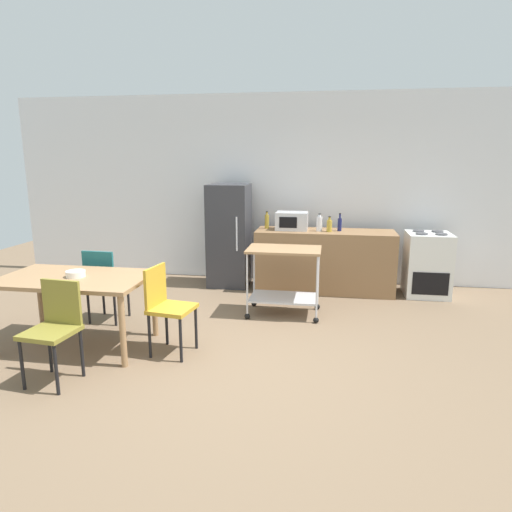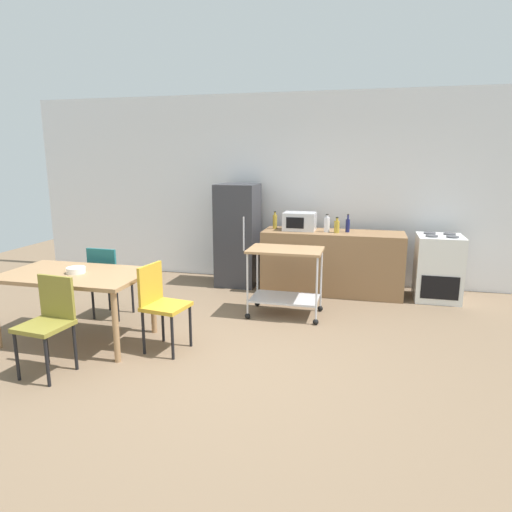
{
  "view_description": "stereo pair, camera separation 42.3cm",
  "coord_description": "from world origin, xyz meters",
  "px_view_note": "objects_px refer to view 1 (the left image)",
  "views": [
    {
      "loc": [
        0.96,
        -3.95,
        1.95
      ],
      "look_at": [
        0.11,
        1.2,
        0.8
      ],
      "focal_mm": 31.72,
      "sensor_mm": 36.0,
      "label": 1
    },
    {
      "loc": [
        1.38,
        -3.87,
        1.95
      ],
      "look_at": [
        0.11,
        1.2,
        0.8
      ],
      "focal_mm": 31.72,
      "sensor_mm": 36.0,
      "label": 2
    }
  ],
  "objects_px": {
    "microwave": "(292,221)",
    "bottle_soda": "(340,224)",
    "chair_mustard": "(166,303)",
    "chair_olive": "(55,324)",
    "dining_table": "(75,284)",
    "stove_oven": "(427,264)",
    "fruit_bowl": "(76,274)",
    "refrigerator": "(229,235)",
    "bottle_olive_oil": "(329,225)",
    "kitchen_cart": "(284,270)",
    "bottle_soy_sauce": "(267,221)",
    "bottle_wine": "(319,224)",
    "chair_teal": "(104,280)"
  },
  "relations": [
    {
      "from": "chair_olive",
      "to": "microwave",
      "type": "xyz_separation_m",
      "value": [
        1.79,
        3.19,
        0.51
      ]
    },
    {
      "from": "dining_table",
      "to": "bottle_soy_sauce",
      "type": "distance_m",
      "value": 3.04
    },
    {
      "from": "chair_olive",
      "to": "kitchen_cart",
      "type": "height_order",
      "value": "chair_olive"
    },
    {
      "from": "chair_teal",
      "to": "bottle_soda",
      "type": "xyz_separation_m",
      "value": [
        2.76,
        1.76,
        0.48
      ]
    },
    {
      "from": "dining_table",
      "to": "stove_oven",
      "type": "xyz_separation_m",
      "value": [
        3.95,
        2.47,
        -0.22
      ]
    },
    {
      "from": "stove_oven",
      "to": "chair_olive",
      "type": "bearing_deg",
      "value": -139.45
    },
    {
      "from": "refrigerator",
      "to": "microwave",
      "type": "bearing_deg",
      "value": -4.6
    },
    {
      "from": "dining_table",
      "to": "bottle_olive_oil",
      "type": "bearing_deg",
      "value": 42.86
    },
    {
      "from": "chair_mustard",
      "to": "bottle_wine",
      "type": "bearing_deg",
      "value": -22.1
    },
    {
      "from": "bottle_olive_oil",
      "to": "fruit_bowl",
      "type": "distance_m",
      "value": 3.48
    },
    {
      "from": "kitchen_cart",
      "to": "microwave",
      "type": "bearing_deg",
      "value": 90.38
    },
    {
      "from": "chair_mustard",
      "to": "bottle_olive_oil",
      "type": "xyz_separation_m",
      "value": [
        1.58,
        2.38,
        0.47
      ]
    },
    {
      "from": "bottle_wine",
      "to": "bottle_soda",
      "type": "xyz_separation_m",
      "value": [
        0.29,
        0.06,
        -0.01
      ]
    },
    {
      "from": "chair_teal",
      "to": "fruit_bowl",
      "type": "bearing_deg",
      "value": 97.91
    },
    {
      "from": "chair_mustard",
      "to": "bottle_olive_oil",
      "type": "distance_m",
      "value": 2.9
    },
    {
      "from": "dining_table",
      "to": "bottle_wine",
      "type": "height_order",
      "value": "bottle_wine"
    },
    {
      "from": "stove_oven",
      "to": "chair_teal",
      "type": "bearing_deg",
      "value": -156.25
    },
    {
      "from": "chair_mustard",
      "to": "fruit_bowl",
      "type": "bearing_deg",
      "value": 98.11
    },
    {
      "from": "bottle_wine",
      "to": "microwave",
      "type": "bearing_deg",
      "value": 170.85
    },
    {
      "from": "bottle_wine",
      "to": "bottle_olive_oil",
      "type": "bearing_deg",
      "value": -12.83
    },
    {
      "from": "dining_table",
      "to": "bottle_olive_oil",
      "type": "relative_size",
      "value": 6.77
    },
    {
      "from": "stove_oven",
      "to": "bottle_soda",
      "type": "distance_m",
      "value": 1.36
    },
    {
      "from": "refrigerator",
      "to": "bottle_olive_oil",
      "type": "relative_size",
      "value": 7.0
    },
    {
      "from": "dining_table",
      "to": "bottle_soda",
      "type": "bearing_deg",
      "value": 42.31
    },
    {
      "from": "fruit_bowl",
      "to": "chair_mustard",
      "type": "bearing_deg",
      "value": -0.45
    },
    {
      "from": "chair_mustard",
      "to": "bottle_soy_sauce",
      "type": "relative_size",
      "value": 3.47
    },
    {
      "from": "chair_mustard",
      "to": "chair_olive",
      "type": "relative_size",
      "value": 1.0
    },
    {
      "from": "kitchen_cart",
      "to": "bottle_soda",
      "type": "relative_size",
      "value": 3.54
    },
    {
      "from": "bottle_olive_oil",
      "to": "bottle_soda",
      "type": "relative_size",
      "value": 0.86
    },
    {
      "from": "bottle_soda",
      "to": "bottle_olive_oil",
      "type": "bearing_deg",
      "value": -149.06
    },
    {
      "from": "chair_teal",
      "to": "bottle_wine",
      "type": "xyz_separation_m",
      "value": [
        2.47,
        1.7,
        0.49
      ]
    },
    {
      "from": "chair_teal",
      "to": "microwave",
      "type": "relative_size",
      "value": 1.93
    },
    {
      "from": "chair_olive",
      "to": "refrigerator",
      "type": "xyz_separation_m",
      "value": [
        0.83,
        3.27,
        0.26
      ]
    },
    {
      "from": "bottle_soda",
      "to": "fruit_bowl",
      "type": "xyz_separation_m",
      "value": [
        -2.68,
        -2.46,
        -0.22
      ]
    },
    {
      "from": "stove_oven",
      "to": "bottle_wine",
      "type": "relative_size",
      "value": 3.62
    },
    {
      "from": "dining_table",
      "to": "microwave",
      "type": "xyz_separation_m",
      "value": [
        2.01,
        2.47,
        0.36
      ]
    },
    {
      "from": "refrigerator",
      "to": "kitchen_cart",
      "type": "height_order",
      "value": "refrigerator"
    },
    {
      "from": "bottle_soda",
      "to": "fruit_bowl",
      "type": "relative_size",
      "value": 1.33
    },
    {
      "from": "bottle_wine",
      "to": "bottle_soda",
      "type": "distance_m",
      "value": 0.29
    },
    {
      "from": "bottle_olive_oil",
      "to": "kitchen_cart",
      "type": "bearing_deg",
      "value": -116.88
    },
    {
      "from": "dining_table",
      "to": "chair_teal",
      "type": "relative_size",
      "value": 1.69
    },
    {
      "from": "chair_olive",
      "to": "chair_teal",
      "type": "bearing_deg",
      "value": 106.78
    },
    {
      "from": "dining_table",
      "to": "chair_mustard",
      "type": "relative_size",
      "value": 1.69
    },
    {
      "from": "chair_teal",
      "to": "bottle_soda",
      "type": "height_order",
      "value": "bottle_soda"
    },
    {
      "from": "dining_table",
      "to": "stove_oven",
      "type": "distance_m",
      "value": 4.67
    },
    {
      "from": "bottle_soy_sauce",
      "to": "bottle_wine",
      "type": "relative_size",
      "value": 1.01
    },
    {
      "from": "microwave",
      "to": "dining_table",
      "type": "bearing_deg",
      "value": -129.18
    },
    {
      "from": "fruit_bowl",
      "to": "chair_teal",
      "type": "bearing_deg",
      "value": 95.99
    },
    {
      "from": "bottle_olive_oil",
      "to": "refrigerator",
      "type": "bearing_deg",
      "value": 173.38
    },
    {
      "from": "microwave",
      "to": "bottle_soda",
      "type": "xyz_separation_m",
      "value": [
        0.69,
        -0.01,
        -0.03
      ]
    }
  ]
}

